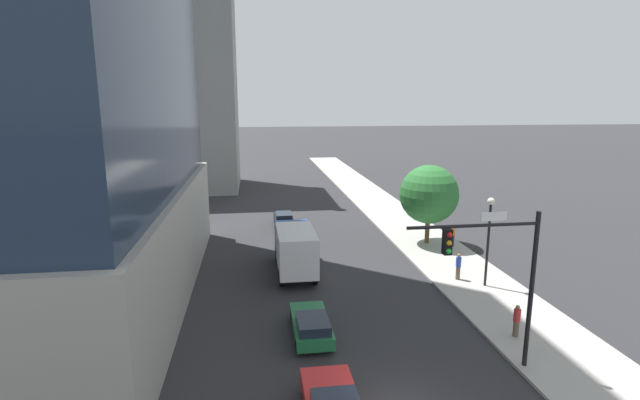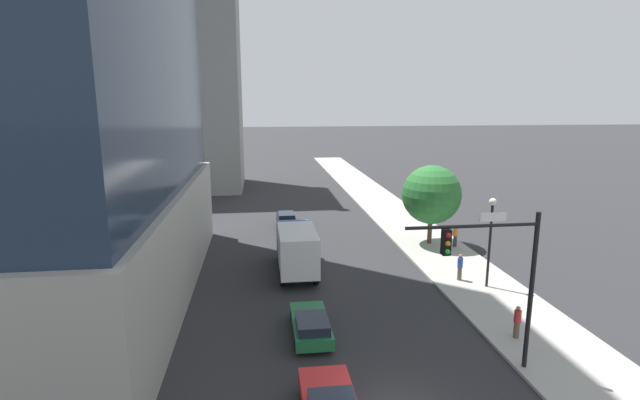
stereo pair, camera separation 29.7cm
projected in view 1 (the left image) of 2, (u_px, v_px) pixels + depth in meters
sidewalk at (430, 246)px, 38.01m from camera, size 5.38×120.00×0.15m
construction_building at (174, 60)px, 60.01m from camera, size 16.28×13.66×40.35m
traffic_light_pole at (497, 263)px, 19.52m from camera, size 5.66×0.48×6.93m
street_lamp at (489, 229)px, 28.88m from camera, size 0.44×0.44×5.60m
street_tree at (429, 194)px, 37.77m from camera, size 4.68×4.68×6.35m
car_black at (284, 220)px, 43.87m from camera, size 1.72×4.76×1.32m
car_green at (311, 325)px, 23.31m from camera, size 1.79×4.35×1.31m
box_truck at (295, 247)px, 31.84m from camera, size 2.44×6.91×3.22m
pedestrian_red_shirt at (517, 321)px, 23.09m from camera, size 0.34×0.34×1.63m
pedestrian_orange_shirt at (453, 235)px, 37.50m from camera, size 0.34×0.34×1.77m
pedestrian_blue_shirt at (458, 266)px, 30.52m from camera, size 0.34×0.34×1.72m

